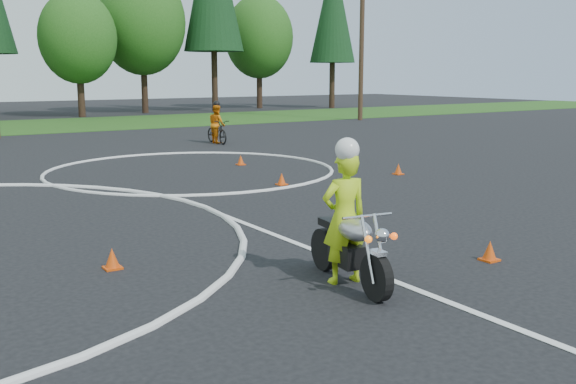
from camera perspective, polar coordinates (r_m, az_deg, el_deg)
primary_motorcycle at (r=8.33m, az=5.56°, el=-4.94°), size 0.74×1.96×1.03m
rider_primary_grp at (r=8.33m, az=5.04°, el=-1.93°), size 0.69×0.51×1.92m
rider_second_grp at (r=25.59m, az=-6.33°, el=5.65°), size 0.70×1.77×1.68m
traffic_cones at (r=12.31m, az=-9.55°, el=-1.75°), size 16.24×11.09×0.30m
treeline at (r=45.74m, az=-15.39°, el=14.99°), size 38.20×8.10×14.52m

